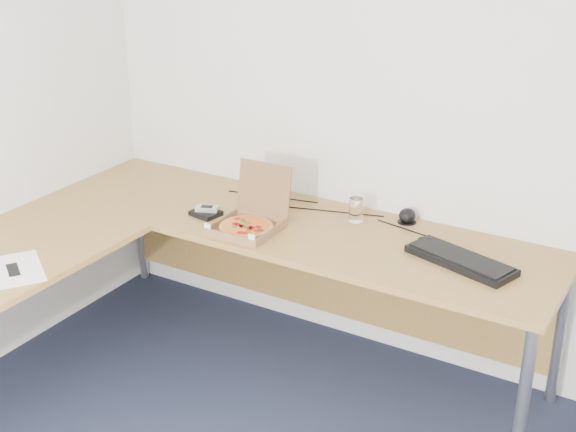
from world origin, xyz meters
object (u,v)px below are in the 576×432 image
Objects in this scene: drinking_glass at (356,210)px; wallet at (206,213)px; pizza_box at (248,223)px; keyboard at (461,260)px; desk at (180,247)px.

drinking_glass reaches higher than wallet.
keyboard is (0.95, 0.16, -0.02)m from pizza_box.
desk is 0.31m from wallet.
desk is 19.18× the size of wallet.
keyboard is at bearing 7.91° from pizza_box.
keyboard is at bearing -17.52° from drinking_glass.
desk is 0.33m from pizza_box.
drinking_glass is (0.57, 0.60, 0.09)m from desk.
pizza_box is at bearing -137.58° from drinking_glass.
wallet is (-0.27, 0.04, -0.02)m from pizza_box.
pizza_box is 0.27m from wallet.
pizza_box is at bearing 0.80° from wallet.
pizza_box is 2.79× the size of drinking_glass.
keyboard is (1.14, 0.42, 0.04)m from desk.
drinking_glass is 0.60m from keyboard.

